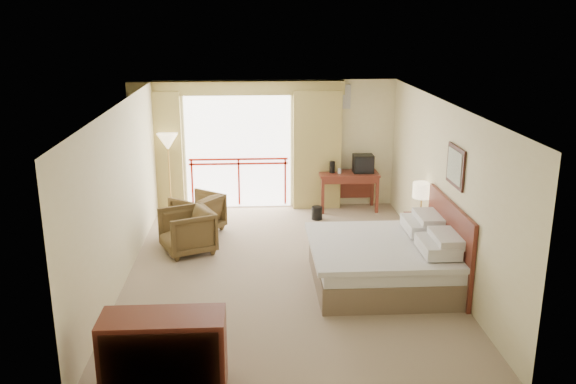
{
  "coord_description": "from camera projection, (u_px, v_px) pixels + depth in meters",
  "views": [
    {
      "loc": [
        -0.48,
        -9.1,
        3.99
      ],
      "look_at": [
        0.07,
        0.4,
        1.21
      ],
      "focal_mm": 38.0,
      "sensor_mm": 36.0,
      "label": 1
    }
  ],
  "objects": [
    {
      "name": "armchair_far",
      "position": [
        199.0,
        231.0,
        11.66
      ],
      "size": [
        1.12,
        1.11,
        0.73
      ],
      "primitive_type": "imported",
      "rotation": [
        0.0,
        0.0,
        -2.22
      ],
      "color": "#49371D",
      "rests_on": "floor"
    },
    {
      "name": "book",
      "position": [
        172.0,
        215.0,
        10.97
      ],
      "size": [
        0.29,
        0.3,
        0.02
      ],
      "primitive_type": "imported",
      "rotation": [
        0.0,
        0.0,
        0.71
      ],
      "color": "white",
      "rests_on": "side_table"
    },
    {
      "name": "balcony_railing",
      "position": [
        239.0,
        170.0,
        12.91
      ],
      "size": [
        2.09,
        0.03,
        1.02
      ],
      "color": "#AE1E0E",
      "rests_on": "wall_back"
    },
    {
      "name": "hvac_vent",
      "position": [
        339.0,
        97.0,
        12.61
      ],
      "size": [
        0.5,
        0.04,
        0.5
      ],
      "primitive_type": "cube",
      "color": "silver",
      "rests_on": "wall_back"
    },
    {
      "name": "wall_left",
      "position": [
        123.0,
        193.0,
        9.35
      ],
      "size": [
        0.0,
        7.0,
        7.0
      ],
      "primitive_type": "plane",
      "rotation": [
        1.57,
        0.0,
        1.57
      ],
      "color": "beige",
      "rests_on": "ground"
    },
    {
      "name": "wall_back",
      "position": [
        276.0,
        144.0,
        12.84
      ],
      "size": [
        5.0,
        0.0,
        5.0
      ],
      "primitive_type": "plane",
      "rotation": [
        1.57,
        0.0,
        0.0
      ],
      "color": "beige",
      "rests_on": "ground"
    },
    {
      "name": "floor",
      "position": [
        285.0,
        270.0,
        9.87
      ],
      "size": [
        7.0,
        7.0,
        0.0
      ],
      "primitive_type": "plane",
      "color": "gray",
      "rests_on": "ground"
    },
    {
      "name": "armchair_near",
      "position": [
        188.0,
        252.0,
        10.64
      ],
      "size": [
        1.1,
        1.09,
        0.77
      ],
      "primitive_type": "imported",
      "rotation": [
        0.0,
        0.0,
        -1.16
      ],
      "color": "#49371D",
      "rests_on": "floor"
    },
    {
      "name": "cup",
      "position": [
        340.0,
        171.0,
        12.66
      ],
      "size": [
        0.1,
        0.1,
        0.11
      ],
      "primitive_type": "cylinder",
      "rotation": [
        0.0,
        0.0,
        0.36
      ],
      "color": "white",
      "rests_on": "desk"
    },
    {
      "name": "wastebasket",
      "position": [
        317.0,
        213.0,
        12.29
      ],
      "size": [
        0.27,
        0.27,
        0.27
      ],
      "primitive_type": "cylinder",
      "rotation": [
        0.0,
        0.0,
        -0.31
      ],
      "color": "black",
      "rests_on": "floor"
    },
    {
      "name": "wall_right",
      "position": [
        443.0,
        188.0,
        9.63
      ],
      "size": [
        0.0,
        7.0,
        7.0
      ],
      "primitive_type": "plane",
      "rotation": [
        1.57,
        0.0,
        -1.57
      ],
      "color": "beige",
      "rests_on": "ground"
    },
    {
      "name": "ceiling",
      "position": [
        285.0,
        104.0,
        9.11
      ],
      "size": [
        7.0,
        7.0,
        0.0
      ],
      "primitive_type": "plane",
      "rotation": [
        3.14,
        0.0,
        0.0
      ],
      "color": "white",
      "rests_on": "wall_back"
    },
    {
      "name": "bed",
      "position": [
        385.0,
        261.0,
        9.27
      ],
      "size": [
        2.13,
        2.06,
        0.97
      ],
      "color": "brown",
      "rests_on": "floor"
    },
    {
      "name": "dresser",
      "position": [
        164.0,
        353.0,
        6.62
      ],
      "size": [
        1.34,
        0.57,
        0.89
      ],
      "rotation": [
        0.0,
        0.0,
        -0.07
      ],
      "color": "#571C14",
      "rests_on": "floor"
    },
    {
      "name": "headboard",
      "position": [
        449.0,
        243.0,
        9.25
      ],
      "size": [
        0.06,
        2.1,
        1.3
      ],
      "primitive_type": "cube",
      "color": "#571C14",
      "rests_on": "wall_right"
    },
    {
      "name": "balcony_door",
      "position": [
        238.0,
        152.0,
        12.82
      ],
      "size": [
        2.4,
        0.0,
        2.4
      ],
      "primitive_type": "plane",
      "rotation": [
        1.57,
        0.0,
        0.0
      ],
      "color": "white",
      "rests_on": "wall_back"
    },
    {
      "name": "tv",
      "position": [
        363.0,
        164.0,
        12.69
      ],
      "size": [
        0.42,
        0.33,
        0.38
      ],
      "rotation": [
        0.0,
        0.0,
        0.21
      ],
      "color": "black",
      "rests_on": "desk"
    },
    {
      "name": "desk",
      "position": [
        348.0,
        180.0,
        12.83
      ],
      "size": [
        1.24,
        0.6,
        0.81
      ],
      "rotation": [
        0.0,
        0.0,
        -0.07
      ],
      "color": "#571C14",
      "rests_on": "floor"
    },
    {
      "name": "coffee_maker",
      "position": [
        332.0,
        167.0,
        12.67
      ],
      "size": [
        0.15,
        0.15,
        0.25
      ],
      "primitive_type": "cylinder",
      "rotation": [
        0.0,
        0.0,
        -0.32
      ],
      "color": "black",
      "rests_on": "desk"
    },
    {
      "name": "curtain_left",
      "position": [
        158.0,
        152.0,
        12.59
      ],
      "size": [
        1.0,
        0.26,
        2.5
      ],
      "primitive_type": "cube",
      "color": "#9A8847",
      "rests_on": "wall_back"
    },
    {
      "name": "wall_front",
      "position": [
        303.0,
        287.0,
        6.14
      ],
      "size": [
        5.0,
        0.0,
        5.0
      ],
      "primitive_type": "plane",
      "rotation": [
        -1.57,
        0.0,
        0.0
      ],
      "color": "beige",
      "rests_on": "ground"
    },
    {
      "name": "framed_art",
      "position": [
        455.0,
        166.0,
        8.91
      ],
      "size": [
        0.04,
        0.72,
        0.6
      ],
      "color": "black",
      "rests_on": "wall_right"
    },
    {
      "name": "table_lamp",
      "position": [
        422.0,
        191.0,
        10.42
      ],
      "size": [
        0.32,
        0.32,
        0.56
      ],
      "rotation": [
        0.0,
        0.0,
        -0.38
      ],
      "color": "tan",
      "rests_on": "nightstand"
    },
    {
      "name": "floor_lamp",
      "position": [
        168.0,
        145.0,
        12.33
      ],
      "size": [
        0.43,
        0.43,
        1.68
      ],
      "rotation": [
        0.0,
        0.0,
        -0.22
      ],
      "color": "tan",
      "rests_on": "floor"
    },
    {
      "name": "nightstand",
      "position": [
        420.0,
        234.0,
        10.58
      ],
      "size": [
        0.5,
        0.58,
        0.65
      ],
      "primitive_type": "cube",
      "rotation": [
        0.0,
        0.0,
        0.08
      ],
      "color": "#571C14",
      "rests_on": "floor"
    },
    {
      "name": "valance",
      "position": [
        237.0,
        88.0,
        12.35
      ],
      "size": [
        4.4,
        0.22,
        0.28
      ],
      "primitive_type": "cube",
      "color": "#9A8847",
      "rests_on": "wall_back"
    },
    {
      "name": "phone",
      "position": [
        421.0,
        217.0,
        10.33
      ],
      "size": [
        0.21,
        0.19,
        0.08
      ],
      "primitive_type": "cube",
      "rotation": [
        0.0,
        0.0,
        0.32
      ],
      "color": "black",
      "rests_on": "nightstand"
    },
    {
      "name": "curtain_right",
      "position": [
        317.0,
        150.0,
        12.77
      ],
      "size": [
        1.0,
        0.26,
        2.5
      ],
      "primitive_type": "cube",
      "color": "#9A8847",
      "rests_on": "wall_back"
    },
    {
      "name": "side_table",
      "position": [
        172.0,
        223.0,
        11.01
      ],
      "size": [
        0.47,
        0.47,
        0.51
      ],
      "rotation": [
        0.0,
        0.0,
        -0.22
      ],
      "color": "black",
      "rests_on": "floor"
    }
  ]
}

